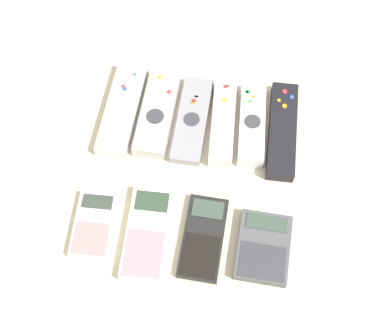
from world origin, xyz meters
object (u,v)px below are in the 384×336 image
remote_1 (157,112)px  calculator_3 (263,247)px  remote_0 (122,109)px  remote_4 (252,124)px  remote_2 (192,120)px  calculator_1 (148,234)px  remote_3 (223,123)px  calculator_0 (94,225)px  calculator_2 (203,238)px  remote_5 (282,131)px

remote_1 → calculator_3: 0.30m
remote_0 → remote_1: remote_1 is taller
remote_0 → remote_4: (0.23, 0.00, 0.00)m
remote_1 → remote_2: size_ratio=1.01×
remote_2 → calculator_1: bearing=-99.5°
remote_0 → remote_3: size_ratio=1.11×
calculator_0 → calculator_2: (0.18, 0.01, -0.00)m
calculator_0 → remote_1: bearing=71.1°
remote_0 → remote_4: remote_4 is taller
calculator_0 → remote_3: bearing=47.6°
remote_0 → remote_5: (0.29, -0.00, 0.00)m
remote_3 → calculator_3: remote_3 is taller
calculator_1 → remote_2: bearing=78.1°
remote_5 → calculator_1: bearing=-133.4°
remote_2 → remote_3: bearing=1.1°
calculator_1 → calculator_2: size_ratio=1.12×
remote_0 → remote_4: 0.23m
remote_0 → calculator_0: bearing=-88.8°
remote_3 → remote_4: remote_4 is taller
remote_4 → calculator_1: size_ratio=1.03×
remote_2 → calculator_3: (0.15, -0.22, 0.00)m
remote_5 → calculator_2: 0.24m
remote_1 → calculator_0: remote_1 is taller
remote_3 → calculator_0: bearing=-132.8°
calculator_1 → calculator_3: (0.18, 0.00, 0.00)m
remote_0 → calculator_3: 0.35m
remote_1 → remote_5: remote_1 is taller
remote_2 → remote_4: 0.11m
calculator_1 → calculator_3: size_ratio=1.36×
remote_5 → remote_0: bearing=178.0°
remote_4 → calculator_0: size_ratio=1.42×
remote_1 → remote_5: size_ratio=0.93×
remote_2 → remote_4: (0.11, 0.00, 0.01)m
calculator_1 → calculator_2: bearing=2.8°
remote_1 → calculator_2: bearing=-61.9°
remote_3 → remote_5: bearing=-4.1°
remote_0 → calculator_1: remote_0 is taller
remote_4 → calculator_2: 0.23m
remote_2 → remote_3: remote_3 is taller
remote_2 → calculator_0: remote_2 is taller
remote_4 → calculator_0: 0.32m
remote_0 → remote_1: 0.06m
calculator_2 → calculator_0: bearing=-177.2°
remote_1 → calculator_2: remote_1 is taller
remote_5 → calculator_3: (-0.01, -0.22, -0.00)m
calculator_2 → calculator_3: (0.10, -0.00, 0.00)m
remote_5 → calculator_0: (-0.29, -0.22, -0.00)m
calculator_0 → calculator_1: 0.09m
calculator_1 → calculator_2: 0.09m
remote_2 → calculator_3: same height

